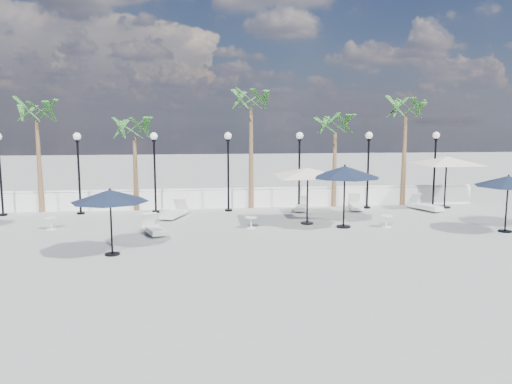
{
  "coord_description": "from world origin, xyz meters",
  "views": [
    {
      "loc": [
        -1.43,
        -17.52,
        4.33
      ],
      "look_at": [
        0.88,
        2.4,
        1.5
      ],
      "focal_mm": 35.0,
      "sensor_mm": 36.0,
      "label": 1
    }
  ],
  "objects": [
    {
      "name": "lounger_5",
      "position": [
        6.32,
        6.22,
        0.23
      ],
      "size": [
        0.95,
        1.94,
        0.7
      ],
      "rotation": [
        0.0,
        0.0,
        -0.2
      ],
      "color": "silver",
      "rests_on": "ground"
    },
    {
      "name": "lamppost_1",
      "position": [
        -7.0,
        6.5,
        2.49
      ],
      "size": [
        0.36,
        0.36,
        3.84
      ],
      "color": "black",
      "rests_on": "ground"
    },
    {
      "name": "palm_2",
      "position": [
        1.2,
        7.3,
        5.12
      ],
      "size": [
        2.6,
        2.6,
        6.1
      ],
      "color": "brown",
      "rests_on": "ground"
    },
    {
      "name": "side_table_1",
      "position": [
        0.68,
        2.4,
        0.29
      ],
      "size": [
        0.49,
        0.49,
        0.47
      ],
      "color": "silver",
      "rests_on": "ground"
    },
    {
      "name": "lamppost_3",
      "position": [
        0.0,
        6.5,
        2.49
      ],
      "size": [
        0.36,
        0.36,
        3.84
      ],
      "color": "black",
      "rests_on": "ground"
    },
    {
      "name": "side_table_2",
      "position": [
        6.27,
        1.96,
        0.3
      ],
      "size": [
        0.51,
        0.51,
        0.5
      ],
      "color": "silver",
      "rests_on": "ground"
    },
    {
      "name": "palm_4",
      "position": [
        9.2,
        7.3,
        4.73
      ],
      "size": [
        2.6,
        2.6,
        5.7
      ],
      "color": "brown",
      "rests_on": "ground"
    },
    {
      "name": "parasol_navy_right",
      "position": [
        10.61,
        0.56,
        2.02
      ],
      "size": [
        2.56,
        2.56,
        2.29
      ],
      "color": "black",
      "rests_on": "ground"
    },
    {
      "name": "parasol_navy_left",
      "position": [
        -4.29,
        -1.17,
        1.95
      ],
      "size": [
        2.51,
        2.51,
        2.22
      ],
      "color": "black",
      "rests_on": "ground"
    },
    {
      "name": "lamppost_2",
      "position": [
        -3.5,
        6.5,
        2.49
      ],
      "size": [
        0.36,
        0.36,
        3.84
      ],
      "color": "black",
      "rests_on": "ground"
    },
    {
      "name": "parasol_cream_sq_b",
      "position": [
        10.97,
        6.2,
        2.59
      ],
      "size": [
        5.6,
        5.6,
        2.81
      ],
      "color": "black",
      "rests_on": "ground"
    },
    {
      "name": "palm_0",
      "position": [
        -9.0,
        7.3,
        4.53
      ],
      "size": [
        2.6,
        2.6,
        5.5
      ],
      "color": "brown",
      "rests_on": "ground"
    },
    {
      "name": "ground",
      "position": [
        0.0,
        0.0,
        0.0
      ],
      "size": [
        100.0,
        100.0,
        0.0
      ],
      "primitive_type": "plane",
      "color": "gray",
      "rests_on": "ground"
    },
    {
      "name": "palm_3",
      "position": [
        5.5,
        7.3,
        3.95
      ],
      "size": [
        2.6,
        2.6,
        4.9
      ],
      "color": "brown",
      "rests_on": "ground"
    },
    {
      "name": "lounger_3",
      "position": [
        -3.2,
        1.8,
        0.22
      ],
      "size": [
        1.14,
        1.86,
        0.66
      ],
      "rotation": [
        0.0,
        0.0,
        0.35
      ],
      "color": "silver",
      "rests_on": "ground"
    },
    {
      "name": "parasol_navy_mid",
      "position": [
        4.49,
        2.14,
        2.3
      ],
      "size": [
        2.92,
        2.92,
        2.61
      ],
      "color": "black",
      "rests_on": "ground"
    },
    {
      "name": "palm_1",
      "position": [
        -4.5,
        7.3,
        3.75
      ],
      "size": [
        2.6,
        2.6,
        4.7
      ],
      "color": "brown",
      "rests_on": "ground"
    },
    {
      "name": "lamppost_6",
      "position": [
        10.5,
        6.5,
        2.49
      ],
      "size": [
        0.36,
        0.36,
        3.84
      ],
      "color": "black",
      "rests_on": "ground"
    },
    {
      "name": "lounger_4",
      "position": [
        3.58,
        6.22,
        0.21
      ],
      "size": [
        0.99,
        1.73,
        0.62
      ],
      "rotation": [
        0.0,
        0.0,
        -0.3
      ],
      "color": "silver",
      "rests_on": "ground"
    },
    {
      "name": "lounger_6",
      "position": [
        9.62,
        5.52,
        0.24
      ],
      "size": [
        1.22,
        1.98,
        0.71
      ],
      "rotation": [
        0.0,
        0.0,
        0.36
      ],
      "color": "silver",
      "rests_on": "ground"
    },
    {
      "name": "parasol_cream_sq_a",
      "position": [
        3.15,
        3.01,
        2.4
      ],
      "size": [
        5.27,
        5.27,
        2.59
      ],
      "color": "black",
      "rests_on": "ground"
    },
    {
      "name": "side_table_0",
      "position": [
        -7.41,
        3.15,
        0.29
      ],
      "size": [
        0.49,
        0.49,
        0.48
      ],
      "color": "silver",
      "rests_on": "ground"
    },
    {
      "name": "lamppost_4",
      "position": [
        3.5,
        6.5,
        2.49
      ],
      "size": [
        0.36,
        0.36,
        3.84
      ],
      "color": "black",
      "rests_on": "ground"
    },
    {
      "name": "lounger_2",
      "position": [
        -2.54,
        5.05,
        0.24
      ],
      "size": [
        1.25,
        2.04,
        0.73
      ],
      "rotation": [
        0.0,
        0.0,
        -0.35
      ],
      "color": "silver",
      "rests_on": "ground"
    },
    {
      "name": "lamppost_5",
      "position": [
        7.0,
        6.5,
        2.49
      ],
      "size": [
        0.36,
        0.36,
        3.84
      ],
      "color": "black",
      "rests_on": "ground"
    },
    {
      "name": "balustrade",
      "position": [
        0.0,
        7.5,
        0.47
      ],
      "size": [
        26.0,
        0.3,
        1.01
      ],
      "color": "white",
      "rests_on": "ground"
    }
  ]
}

